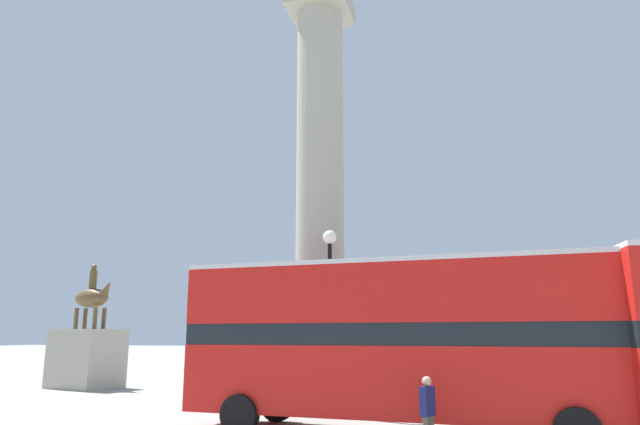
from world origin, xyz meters
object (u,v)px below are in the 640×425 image
monument_column (320,219)px  equestrian_statue (87,352)px  pedestrian_near_lamp (428,411)px  bus_a (400,337)px  street_lamp (330,304)px

monument_column → equestrian_statue: monument_column is taller
equestrian_statue → pedestrian_near_lamp: size_ratio=3.67×
equestrian_statue → pedestrian_near_lamp: 20.39m
equestrian_statue → monument_column: bearing=1.1°
equestrian_statue → pedestrian_near_lamp: bearing=-18.5°
bus_a → equestrian_statue: size_ratio=1.95×
equestrian_statue → street_lamp: size_ratio=1.00×
bus_a → equestrian_statue: bearing=154.8°
pedestrian_near_lamp → street_lamp: bearing=-122.3°
street_lamp → pedestrian_near_lamp: bearing=-56.2°
bus_a → street_lamp: street_lamp is taller
pedestrian_near_lamp → monument_column: bearing=-127.0°
monument_column → bus_a: monument_column is taller
monument_column → equestrian_statue: (-12.38, 3.11, -5.24)m
bus_a → street_lamp: 4.11m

